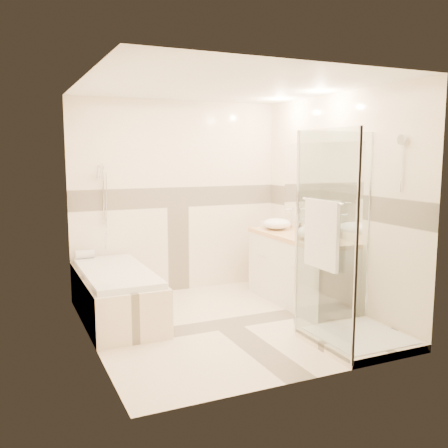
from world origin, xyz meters
name	(u,v)px	position (x,y,z in m)	size (l,w,h in m)	color
room	(229,208)	(0.06, 0.01, 1.26)	(2.82, 3.02, 2.52)	#FEE8CA
bathtub	(116,292)	(-1.02, 0.65, 0.31)	(0.75, 1.70, 0.56)	#FFE9CB
vanity	(299,269)	(1.12, 0.30, 0.43)	(0.58, 1.62, 0.85)	white
shower_enclosure	(346,292)	(0.83, -0.97, 0.51)	(0.96, 0.93, 2.04)	#FFE9CB
vessel_sink_near	(277,224)	(1.10, 0.82, 0.92)	(0.37, 0.37, 0.15)	white
vessel_sink_far	(315,232)	(1.10, -0.04, 0.93)	(0.42, 0.42, 0.17)	white
faucet_near	(291,217)	(1.32, 0.82, 1.00)	(0.11, 0.03, 0.27)	silver
faucet_far	(331,224)	(1.32, -0.04, 1.01)	(0.12, 0.03, 0.28)	silver
amenity_bottle_a	(307,231)	(1.10, 0.13, 0.93)	(0.07, 0.07, 0.15)	black
amenity_bottle_b	(300,229)	(1.10, 0.27, 0.92)	(0.12, 0.12, 0.15)	black
folded_towels	(269,224)	(1.10, 1.02, 0.89)	(0.14, 0.23, 0.07)	white
rolled_towel	(85,254)	(-1.24, 1.39, 0.61)	(0.10, 0.10, 0.23)	white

